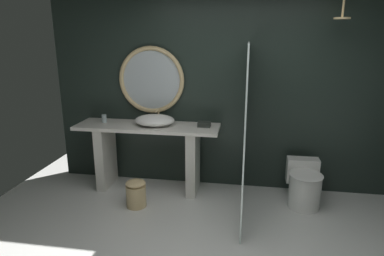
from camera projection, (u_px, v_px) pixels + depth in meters
back_wall_panel at (231, 91)px, 4.38m from camera, size 4.80×0.10×2.60m
vanity_counter at (148, 149)px, 4.41m from camera, size 1.87×0.54×0.89m
vessel_sink at (155, 120)px, 4.30m from camera, size 0.52×0.42×0.17m
tumbler_cup at (104, 118)px, 4.46m from camera, size 0.06×0.06×0.11m
tissue_box at (204, 124)px, 4.25m from camera, size 0.16×0.13×0.06m
round_wall_mirror at (151, 80)px, 4.42m from camera, size 0.89×0.06×0.89m
shower_glass_panel at (245, 132)px, 3.72m from camera, size 0.02×1.39×1.94m
rain_shower_head at (342, 15)px, 3.60m from camera, size 0.18×0.18×0.32m
toilet at (304, 185)px, 4.05m from camera, size 0.39×0.57×0.52m
waste_bin at (136, 193)px, 4.03m from camera, size 0.24×0.24×0.34m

